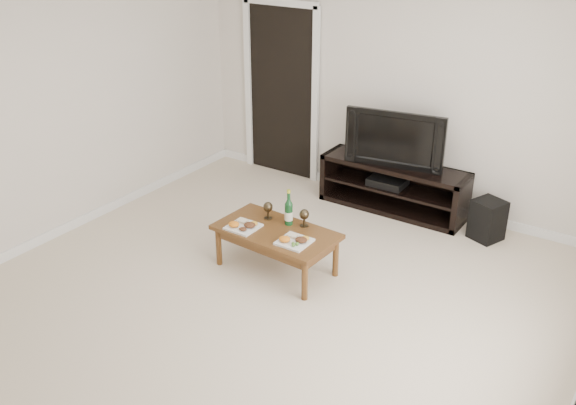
# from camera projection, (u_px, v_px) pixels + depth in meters

# --- Properties ---
(floor) EXTENTS (5.50, 5.50, 0.00)m
(floor) POSITION_uv_depth(u_px,v_px,m) (251.00, 314.00, 5.38)
(floor) COLOR beige
(floor) RESTS_ON ground
(back_wall) EXTENTS (5.00, 0.04, 2.60)m
(back_wall) POSITION_uv_depth(u_px,v_px,m) (402.00, 89.00, 6.91)
(back_wall) COLOR silver
(back_wall) RESTS_ON ground
(doorway) EXTENTS (0.90, 0.02, 2.05)m
(doorway) POSITION_uv_depth(u_px,v_px,m) (282.00, 93.00, 7.78)
(doorway) COLOR black
(doorway) RESTS_ON ground
(media_console) EXTENTS (1.63, 0.45, 0.55)m
(media_console) POSITION_uv_depth(u_px,v_px,m) (393.00, 187.00, 7.09)
(media_console) COLOR black
(media_console) RESTS_ON ground
(television) EXTENTS (1.08, 0.32, 0.62)m
(television) POSITION_uv_depth(u_px,v_px,m) (397.00, 137.00, 6.84)
(television) COLOR black
(television) RESTS_ON media_console
(av_receiver) EXTENTS (0.40, 0.31, 0.08)m
(av_receiver) POSITION_uv_depth(u_px,v_px,m) (388.00, 182.00, 7.09)
(av_receiver) COLOR black
(av_receiver) RESTS_ON media_console
(subwoofer) EXTENTS (0.36, 0.36, 0.42)m
(subwoofer) POSITION_uv_depth(u_px,v_px,m) (487.00, 220.00, 6.50)
(subwoofer) COLOR black
(subwoofer) RESTS_ON ground
(coffee_table) EXTENTS (1.15, 0.67, 0.42)m
(coffee_table) POSITION_uv_depth(u_px,v_px,m) (276.00, 250.00, 5.94)
(coffee_table) COLOR brown
(coffee_table) RESTS_ON ground
(plate_left) EXTENTS (0.27, 0.27, 0.07)m
(plate_left) POSITION_uv_depth(u_px,v_px,m) (243.00, 224.00, 5.88)
(plate_left) COLOR white
(plate_left) RESTS_ON coffee_table
(plate_right) EXTENTS (0.27, 0.27, 0.07)m
(plate_right) POSITION_uv_depth(u_px,v_px,m) (294.00, 239.00, 5.62)
(plate_right) COLOR white
(plate_right) RESTS_ON coffee_table
(wine_bottle) EXTENTS (0.07, 0.07, 0.35)m
(wine_bottle) POSITION_uv_depth(u_px,v_px,m) (289.00, 207.00, 5.88)
(wine_bottle) COLOR #103D1A
(wine_bottle) RESTS_ON coffee_table
(goblet_left) EXTENTS (0.09, 0.09, 0.17)m
(goblet_left) POSITION_uv_depth(u_px,v_px,m) (268.00, 210.00, 6.03)
(goblet_left) COLOR #3A301F
(goblet_left) RESTS_ON coffee_table
(goblet_right) EXTENTS (0.09, 0.09, 0.17)m
(goblet_right) POSITION_uv_depth(u_px,v_px,m) (304.00, 218.00, 5.89)
(goblet_right) COLOR #3A301F
(goblet_right) RESTS_ON coffee_table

